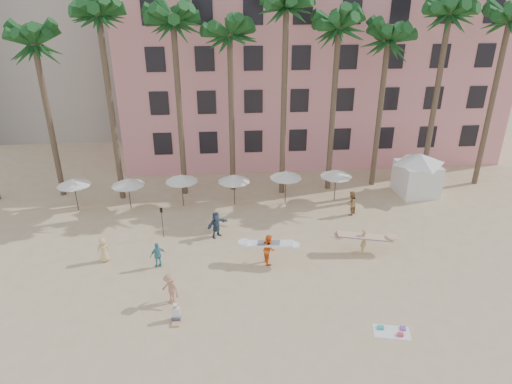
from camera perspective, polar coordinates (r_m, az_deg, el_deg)
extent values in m
plane|color=#D1B789|center=(25.41, 0.74, -13.98)|extent=(120.00, 120.00, 0.00)
cube|color=pink|center=(47.28, 6.52, 14.94)|extent=(35.00, 14.00, 16.00)
cylinder|color=brown|center=(38.87, -24.37, 7.77)|extent=(0.44, 0.44, 12.00)
cylinder|color=brown|center=(36.29, -17.60, 9.39)|extent=(0.44, 0.44, 14.00)
cylinder|color=brown|center=(36.06, -9.52, 9.69)|extent=(0.44, 0.44, 13.50)
cylinder|color=brown|center=(36.55, -3.08, 9.38)|extent=(0.44, 0.44, 12.50)
cylinder|color=brown|center=(35.66, 3.49, 10.64)|extent=(0.44, 0.44, 14.50)
cylinder|color=brown|center=(37.08, 9.57, 9.70)|extent=(0.44, 0.44, 13.00)
cylinder|color=brown|center=(38.82, 15.16, 9.10)|extent=(0.44, 0.44, 12.00)
cylinder|color=brown|center=(39.22, 21.39, 9.93)|extent=(0.44, 0.44, 14.00)
cylinder|color=brown|center=(42.09, 27.29, 9.46)|extent=(0.44, 0.44, 13.50)
cylinder|color=#332B23|center=(37.10, -21.59, -0.37)|extent=(0.07, 0.07, 2.50)
cone|color=white|center=(36.68, -21.86, 1.19)|extent=(2.50, 2.50, 0.55)
cylinder|color=#332B23|center=(36.04, -15.54, -0.31)|extent=(0.07, 0.07, 2.40)
cone|color=white|center=(35.63, -15.73, 1.23)|extent=(2.50, 2.50, 0.55)
cylinder|color=#332B23|center=(35.63, -9.18, 0.12)|extent=(0.07, 0.07, 2.50)
cone|color=white|center=(35.20, -9.30, 1.74)|extent=(2.50, 2.50, 0.55)
cylinder|color=#332B23|center=(35.44, -2.74, 0.20)|extent=(0.07, 0.07, 2.40)
cone|color=white|center=(35.02, -2.77, 1.76)|extent=(2.50, 2.50, 0.55)
cylinder|color=#332B23|center=(35.64, 3.71, 0.49)|extent=(0.07, 0.07, 2.60)
cone|color=white|center=(35.19, 3.76, 2.20)|extent=(2.50, 2.50, 0.55)
cylinder|color=#332B23|center=(36.61, 9.87, 0.75)|extent=(0.07, 0.07, 2.50)
cone|color=white|center=(36.18, 9.99, 2.34)|extent=(2.50, 2.50, 0.55)
cube|color=white|center=(39.53, 19.42, 1.57)|extent=(3.22, 3.22, 2.60)
cone|color=white|center=(38.92, 19.78, 3.94)|extent=(4.83, 4.83, 0.90)
cube|color=white|center=(24.75, 16.58, -16.43)|extent=(1.98, 1.37, 0.02)
cube|color=teal|center=(24.78, 15.35, -16.01)|extent=(0.35, 0.31, 0.10)
cube|color=#D23A4B|center=(24.63, 17.61, -16.61)|extent=(0.32, 0.28, 0.12)
cube|color=purple|center=(25.05, 17.91, -15.90)|extent=(0.32, 0.35, 0.08)
imported|color=tan|center=(30.22, 13.36, -5.95)|extent=(0.55, 0.68, 1.62)
cube|color=#E2BC8D|center=(30.06, 13.42, -5.42)|extent=(3.56, 1.14, 0.41)
imported|color=orange|center=(28.30, 1.60, -7.12)|extent=(0.86, 1.03, 1.93)
cube|color=white|center=(28.10, 1.61, -6.45)|extent=(3.14, 1.32, 0.31)
imported|color=#E0C17E|center=(30.02, -18.53, -6.87)|extent=(0.87, 0.65, 1.61)
imported|color=olive|center=(34.69, 11.80, -1.38)|extent=(1.15, 1.15, 1.88)
imported|color=tan|center=(25.45, -10.64, -11.80)|extent=(1.35, 1.29, 1.84)
imported|color=teal|center=(28.57, -12.16, -7.71)|extent=(1.06, 0.77, 1.67)
imported|color=#34495B|center=(31.17, -4.98, -4.08)|extent=(1.67, 1.52, 1.85)
cylinder|color=black|center=(31.59, -11.62, -3.86)|extent=(0.04, 0.04, 2.10)
cube|color=black|center=(31.13, -11.77, -2.24)|extent=(0.18, 0.03, 0.35)
cube|color=#3F3F4C|center=(24.76, -9.94, -15.30)|extent=(0.43, 0.40, 0.23)
cube|color=tan|center=(24.54, -9.99, -15.91)|extent=(0.39, 0.43, 0.12)
cube|color=white|center=(24.56, -10.00, -14.57)|extent=(0.42, 0.25, 0.53)
sphere|color=tan|center=(24.32, -10.06, -13.87)|extent=(0.23, 0.23, 0.23)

